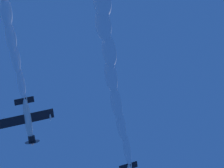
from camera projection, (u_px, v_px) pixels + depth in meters
The scene contains 1 object.
airplane_left_wingman at pixel (28, 121), 81.61m from camera, with size 7.55×7.91×4.26m.
Camera 1 is at (14.25, -13.58, 2.08)m, focal length 79.01 mm.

